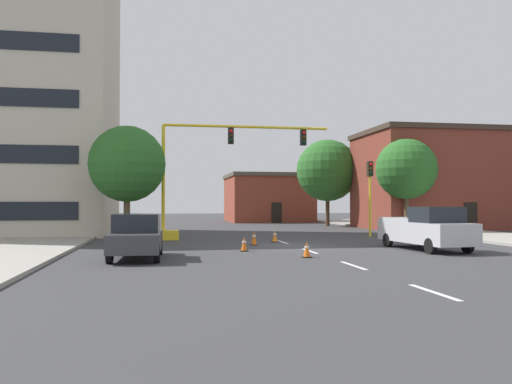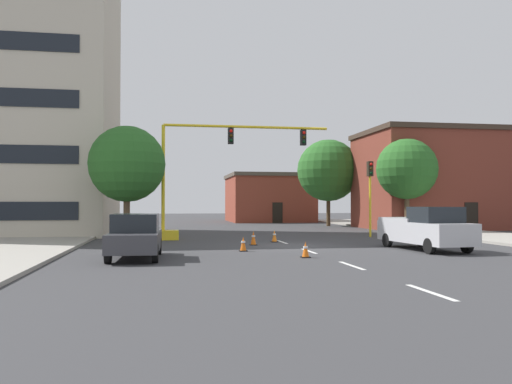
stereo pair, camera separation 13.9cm
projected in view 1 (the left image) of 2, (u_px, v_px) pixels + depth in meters
The scene contains 20 objects.
ground_plane at pixel (294, 246), 26.55m from camera, with size 160.00×160.00×0.00m, color #38383A.
sidewalk_left at pixel (47, 237), 32.11m from camera, with size 6.00×56.00×0.14m, color #9E998E.
sidewalk_right at pixel (454, 233), 36.76m from camera, with size 6.00×56.00×0.14m, color #9E998E.
lane_stripe_seg_0 at pixel (434, 292), 12.77m from camera, with size 0.16×2.40×0.01m, color silver.
lane_stripe_seg_1 at pixel (353, 265), 18.18m from camera, with size 0.16×2.40×0.01m, color silver.
lane_stripe_seg_2 at pixel (310, 251), 23.60m from camera, with size 0.16×2.40×0.01m, color silver.
lane_stripe_seg_3 at pixel (283, 242), 29.02m from camera, with size 0.16×2.40×0.01m, color silver.
building_brick_center at pixel (268, 198), 61.02m from camera, with size 9.32×10.19×5.45m.
building_row_right at pixel (440, 180), 44.62m from camera, with size 13.20×9.09×8.22m.
traffic_signal_gantry at pixel (189, 200), 31.08m from camera, with size 10.87×1.20×6.83m.
traffic_light_pole_right at pixel (370, 181), 33.46m from camera, with size 0.32×0.47×4.80m.
tree_right_mid at pixel (406, 169), 38.91m from camera, with size 4.49×4.49×6.91m.
tree_right_far at pixel (327, 170), 49.08m from camera, with size 5.76×5.76×8.07m.
tree_left_near at pixel (127, 164), 29.60m from camera, with size 4.29×4.29×6.50m.
pickup_truck_silver at pixel (426, 229), 24.17m from camera, with size 2.41×5.54×1.99m.
sedan_dark_gray_near_left at pixel (137, 236), 20.39m from camera, with size 1.97×4.55×1.74m.
traffic_cone_roadside_a at pixel (307, 250), 20.80m from camera, with size 0.36×0.36×0.63m.
traffic_cone_roadside_b at pixel (275, 236), 28.98m from camera, with size 0.36×0.36×0.67m.
traffic_cone_roadside_c at pixel (254, 238), 26.90m from camera, with size 0.36×0.36×0.73m.
traffic_cone_roadside_d at pixel (244, 244), 23.53m from camera, with size 0.36×0.36×0.65m.
Camera 1 is at (-6.46, -25.88, 2.18)m, focal length 36.98 mm.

